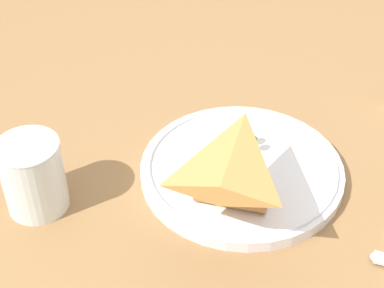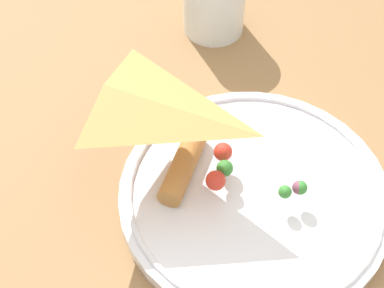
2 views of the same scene
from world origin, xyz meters
name	(u,v)px [view 2 (image 2 of 2)]	position (x,y,z in m)	size (l,w,h in m)	color
dining_table	(319,261)	(0.00, 0.00, 0.67)	(1.17, 0.90, 0.77)	olive
plate_pizza	(253,192)	(0.01, 0.08, 0.79)	(0.27, 0.27, 0.05)	white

